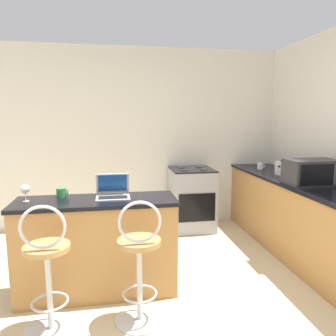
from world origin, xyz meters
TOP-DOWN VIEW (x-y plane):
  - wall_back at (0.00, 2.67)m, footprint 12.00×0.06m
  - breakfast_bar at (-0.36, 0.76)m, footprint 1.44×0.50m
  - counter_right at (1.94, 1.07)m, footprint 0.65×3.17m
  - bar_stool_near at (-0.70, 0.24)m, footprint 0.40×0.40m
  - bar_stool_far at (-0.02, 0.24)m, footprint 0.40×0.40m
  - laptop at (-0.21, 0.84)m, footprint 0.30×0.28m
  - microwave at (1.92, 1.03)m, footprint 0.54×0.35m
  - toaster at (1.95, 1.58)m, footprint 0.23×0.25m
  - stove_range at (0.91, 2.32)m, footprint 0.60×0.61m
  - mug_green at (-0.68, 0.91)m, footprint 0.10×0.09m
  - wine_glass_tall at (-0.96, 0.79)m, footprint 0.08×0.08m
  - mug_white at (1.85, 2.12)m, footprint 0.10×0.08m

SIDE VIEW (x-z plane):
  - stove_range at x=0.91m, z-range 0.00..0.89m
  - counter_right at x=1.94m, z-range 0.00..0.89m
  - breakfast_bar at x=-0.36m, z-range 0.00..0.89m
  - bar_stool_near at x=-0.70m, z-range -0.03..0.98m
  - bar_stool_far at x=-0.02m, z-range -0.03..0.98m
  - mug_green at x=-0.68m, z-range 0.88..0.97m
  - mug_white at x=1.85m, z-range 0.88..0.97m
  - laptop at x=-0.21m, z-range 0.83..1.04m
  - toaster at x=1.95m, z-range 0.88..1.06m
  - wine_glass_tall at x=-0.96m, z-range 0.92..1.07m
  - microwave at x=1.92m, z-range 0.88..1.16m
  - wall_back at x=0.00m, z-range 0.00..2.60m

